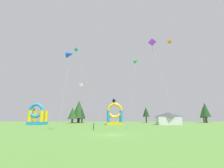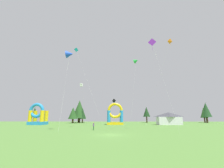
{
  "view_description": "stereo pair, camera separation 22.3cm",
  "coord_description": "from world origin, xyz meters",
  "views": [
    {
      "loc": [
        0.38,
        -26.36,
        2.99
      ],
      "look_at": [
        0.0,
        10.93,
        10.44
      ],
      "focal_mm": 25.53,
      "sensor_mm": 36.0,
      "label": 1
    },
    {
      "loc": [
        0.61,
        -26.35,
        2.99
      ],
      "look_at": [
        0.0,
        10.93,
        10.44
      ],
      "focal_mm": 25.53,
      "sensor_mm": 36.0,
      "label": 2
    }
  ],
  "objects": [
    {
      "name": "kite_black_diamond",
      "position": [
        0.37,
        19.57,
        7.1
      ],
      "size": [
        0.97,
        2.01,
        7.62
      ],
      "color": "black",
      "rests_on": "ground_plane"
    },
    {
      "name": "tree_row_2",
      "position": [
        -15.13,
        45.21,
        5.87
      ],
      "size": [
        6.1,
        6.1,
        9.83
      ],
      "color": "#4C331E",
      "rests_on": "ground_plane"
    },
    {
      "name": "kite_white_box",
      "position": [
        -8.47,
        16.18,
        11.25
      ],
      "size": [
        1.79,
        4.97,
        11.68
      ],
      "color": "white",
      "rests_on": "ground_plane"
    },
    {
      "name": "tree_row_3",
      "position": [
        -13.39,
        44.17,
        3.9
      ],
      "size": [
        2.91,
        2.91,
        6.22
      ],
      "color": "#4C331E",
      "rests_on": "ground_plane"
    },
    {
      "name": "kite_blue_delta",
      "position": [
        -9.01,
        5.69,
        15.97
      ],
      "size": [
        1.66,
        5.39,
        16.85
      ],
      "color": "blue",
      "rests_on": "ground_plane"
    },
    {
      "name": "inflatable_red_slide",
      "position": [
        0.77,
        29.5,
        2.87
      ],
      "size": [
        5.41,
        3.84,
        7.35
      ],
      "color": "yellow",
      "rests_on": "ground_plane"
    },
    {
      "name": "festival_tent",
      "position": [
        19.21,
        29.72,
        2.08
      ],
      "size": [
        7.77,
        3.9,
        4.17
      ],
      "color": "silver",
      "rests_on": "ground_plane"
    },
    {
      "name": "tree_row_4",
      "position": [
        14.84,
        45.95,
        4.66
      ],
      "size": [
        3.04,
        3.04,
        6.89
      ],
      "color": "#4C331E",
      "rests_on": "ground_plane"
    },
    {
      "name": "kite_purple_diamond",
      "position": [
        9.15,
        7.17,
        19.08
      ],
      "size": [
        3.48,
        4.96,
        19.82
      ],
      "color": "purple",
      "rests_on": "ground_plane"
    },
    {
      "name": "kite_teal_diamond",
      "position": [
        -10.25,
        16.11,
        21.12
      ],
      "size": [
        8.74,
        2.33,
        21.88
      ],
      "color": "#0C7F7A",
      "rests_on": "ground_plane"
    },
    {
      "name": "tree_row_1",
      "position": [
        -16.94,
        41.54,
        4.06
      ],
      "size": [
        3.96,
        3.96,
        6.52
      ],
      "color": "#4C331E",
      "rests_on": "ground_plane"
    },
    {
      "name": "person_midfield",
      "position": [
        -3.91,
        8.65,
        0.95
      ],
      "size": [
        0.39,
        0.39,
        1.59
      ],
      "rotation": [
        0.0,
        0.0,
        5.49
      ],
      "color": "#33723F",
      "rests_on": "ground_plane"
    },
    {
      "name": "tree_row_6",
      "position": [
        40.96,
        45.44,
        5.59
      ],
      "size": [
        4.23,
        4.23,
        8.83
      ],
      "color": "#4C331E",
      "rests_on": "ground_plane"
    },
    {
      "name": "kite_green_delta",
      "position": [
        8.64,
        29.77,
        22.95
      ],
      "size": [
        4.31,
        5.25,
        23.91
      ],
      "color": "green",
      "rests_on": "ground_plane"
    },
    {
      "name": "ground_plane",
      "position": [
        0.0,
        0.0,
        0.0
      ],
      "size": [
        120.0,
        120.0,
        0.0
      ],
      "primitive_type": "plane",
      "color": "#548438"
    },
    {
      "name": "kite_orange_diamond",
      "position": [
        17.43,
        18.58,
        24.83
      ],
      "size": [
        8.31,
        5.51,
        25.62
      ],
      "color": "orange",
      "rests_on": "ground_plane"
    },
    {
      "name": "tree_row_5",
      "position": [
        40.05,
        45.65,
        4.4
      ],
      "size": [
        3.1,
        3.1,
        6.78
      ],
      "color": "#4C331E",
      "rests_on": "ground_plane"
    },
    {
      "name": "inflatable_orange_dome",
      "position": [
        -25.73,
        28.73,
        2.74
      ],
      "size": [
        5.31,
        4.68,
        7.27
      ],
      "color": "#268CD8",
      "rests_on": "ground_plane"
    },
    {
      "name": "tree_row_0",
      "position": [
        -35.21,
        45.32,
        4.7
      ],
      "size": [
        2.63,
        2.63,
        6.79
      ],
      "color": "#4C331E",
      "rests_on": "ground_plane"
    }
  ]
}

